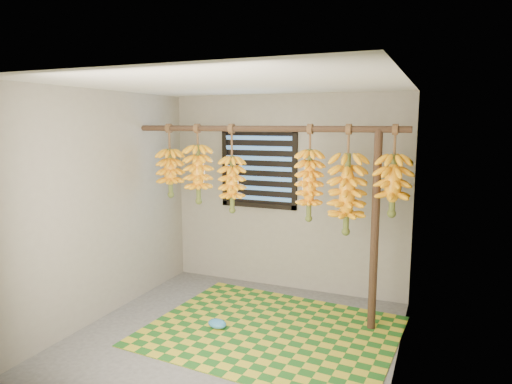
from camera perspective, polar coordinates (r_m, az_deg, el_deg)
The scene contains 16 objects.
floor at distance 4.66m, azimuth -2.73°, elevation -17.70°, with size 3.00×3.00×0.01m, color #4E4E4E.
ceiling at distance 4.19m, azimuth -2.98°, elevation 13.34°, with size 3.00×3.00×0.01m, color silver.
wall_back at distance 5.64m, azimuth 3.74°, elevation -0.16°, with size 3.00×0.01×2.40m, color gray.
wall_left at distance 5.08m, azimuth -18.36°, elevation -1.55°, with size 0.01×3.00×2.40m, color gray.
wall_right at distance 3.88m, azimuth 17.75°, elevation -4.61°, with size 0.01×3.00×2.40m, color gray.
window at distance 5.69m, azimuth 0.34°, elevation 2.99°, with size 1.00×0.04×1.00m.
hanging_pole at distance 4.82m, azimuth 0.69°, elevation 7.92°, with size 0.06×0.06×3.00m, color #46301F.
support_post at distance 4.63m, azimuth 14.63°, elevation -4.89°, with size 0.08×0.08×2.00m, color #46301F.
woven_mat at distance 4.76m, azimuth 1.86°, elevation -16.95°, with size 2.38×1.90×0.01m, color #1D5A1A.
plastic_bag at distance 4.81m, azimuth -4.87°, elevation -16.08°, with size 0.21×0.15×0.09m, color #3281BB.
banana_bunch_a at distance 5.38m, azimuth -10.66°, elevation 2.39°, with size 0.31×0.31×0.84m.
banana_bunch_b at distance 5.18m, azimuth -7.23°, elevation 2.26°, with size 0.31×0.31×0.89m.
banana_bunch_c at distance 5.00m, azimuth -3.01°, elevation 1.01°, with size 0.29×0.29×0.96m.
banana_bunch_d at distance 4.69m, azimuth 6.67°, elevation 0.88°, with size 0.28×0.28×0.99m.
banana_bunch_e at distance 4.61m, azimuth 11.29°, elevation -0.23°, with size 0.39×0.39×1.09m.
banana_bunch_f at distance 4.53m, azimuth 16.74°, elevation 0.84°, with size 0.34×0.34×0.87m.
Camera 1 is at (1.80, -3.77, 2.06)m, focal length 32.00 mm.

